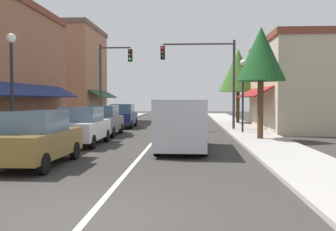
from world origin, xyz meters
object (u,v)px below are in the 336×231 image
object	(u,v)px
street_lamp_right_mid	(243,84)
tree_right_near	(261,55)
parked_car_third_left	(103,121)
van_in_lane	(182,123)
parked_car_far_left	(123,116)
tree_right_far	(238,71)
parked_car_nearest_left	(36,139)
street_lamp_left_near	(12,73)
traffic_signal_left_corner	(110,74)
parked_car_second_left	(83,126)
traffic_signal_mast_arm	(209,69)

from	to	relation	value
street_lamp_right_mid	tree_right_near	xyz separation A→B (m)	(0.40, -3.52, 1.31)
parked_car_third_left	street_lamp_right_mid	bearing A→B (deg)	8.25
van_in_lane	street_lamp_right_mid	bearing A→B (deg)	65.55
van_in_lane	parked_car_far_left	bearing A→B (deg)	112.65
street_lamp_right_mid	tree_right_far	world-z (taller)	tree_right_far
parked_car_third_left	tree_right_far	bearing A→B (deg)	48.60
parked_car_far_left	van_in_lane	distance (m)	12.79
parked_car_nearest_left	street_lamp_left_near	bearing A→B (deg)	130.24
traffic_signal_left_corner	tree_right_far	bearing A→B (deg)	25.75
traffic_signal_left_corner	parked_car_second_left	bearing A→B (deg)	-84.73
parked_car_nearest_left	van_in_lane	distance (m)	6.04
tree_right_near	traffic_signal_mast_arm	bearing A→B (deg)	110.22
street_lamp_left_near	tree_right_near	size ratio (longest dim) A/B	0.80
van_in_lane	traffic_signal_mast_arm	size ratio (longest dim) A/B	0.85
tree_right_near	parked_car_far_left	bearing A→B (deg)	136.48
traffic_signal_mast_arm	street_lamp_left_near	distance (m)	14.16
parked_car_third_left	street_lamp_left_near	size ratio (longest dim) A/B	0.89
traffic_signal_mast_arm	parked_car_third_left	bearing A→B (deg)	-147.61
tree_right_near	tree_right_far	size ratio (longest dim) A/B	0.91
van_in_lane	street_lamp_left_near	world-z (taller)	street_lamp_left_near
street_lamp_left_near	tree_right_far	size ratio (longest dim) A/B	0.73
street_lamp_right_mid	traffic_signal_mast_arm	bearing A→B (deg)	124.99
traffic_signal_left_corner	street_lamp_left_near	xyz separation A→B (m)	(-0.89, -13.44, -0.85)
traffic_signal_mast_arm	street_lamp_left_near	world-z (taller)	traffic_signal_mast_arm
parked_car_nearest_left	tree_right_near	xyz separation A→B (m)	(8.47, 7.69, 3.49)
parked_car_far_left	traffic_signal_mast_arm	size ratio (longest dim) A/B	0.68
van_in_lane	traffic_signal_mast_arm	world-z (taller)	traffic_signal_mast_arm
traffic_signal_mast_arm	tree_right_near	xyz separation A→B (m)	(2.29, -6.22, 0.22)
traffic_signal_mast_arm	tree_right_near	size ratio (longest dim) A/B	1.06
van_in_lane	tree_right_far	xyz separation A→B (m)	(4.40, 16.64, 3.39)
street_lamp_right_mid	tree_right_near	world-z (taller)	tree_right_near
van_in_lane	parked_car_second_left	bearing A→B (deg)	164.38
traffic_signal_left_corner	street_lamp_left_near	size ratio (longest dim) A/B	1.33
street_lamp_left_near	street_lamp_right_mid	world-z (taller)	street_lamp_left_near
parked_car_second_left	traffic_signal_left_corner	world-z (taller)	traffic_signal_left_corner
tree_right_far	tree_right_near	bearing A→B (deg)	-92.21
parked_car_second_left	tree_right_near	size ratio (longest dim) A/B	0.71
parked_car_far_left	parked_car_third_left	bearing A→B (deg)	-91.97
parked_car_second_left	tree_right_near	distance (m)	9.50
parked_car_nearest_left	traffic_signal_mast_arm	bearing A→B (deg)	67.08
parked_car_second_left	van_in_lane	world-z (taller)	van_in_lane
parked_car_far_left	parked_car_second_left	bearing A→B (deg)	-91.08
van_in_lane	tree_right_near	bearing A→B (deg)	45.17
parked_car_nearest_left	traffic_signal_mast_arm	world-z (taller)	traffic_signal_mast_arm
parked_car_nearest_left	tree_right_far	bearing A→B (deg)	67.48
street_lamp_right_mid	parked_car_second_left	bearing A→B (deg)	-144.06
tree_right_far	parked_car_far_left	bearing A→B (deg)	-152.41
parked_car_second_left	van_in_lane	distance (m)	4.83
tree_right_near	parked_car_second_left	bearing A→B (deg)	-164.49
parked_car_far_left	van_in_lane	bearing A→B (deg)	-69.95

